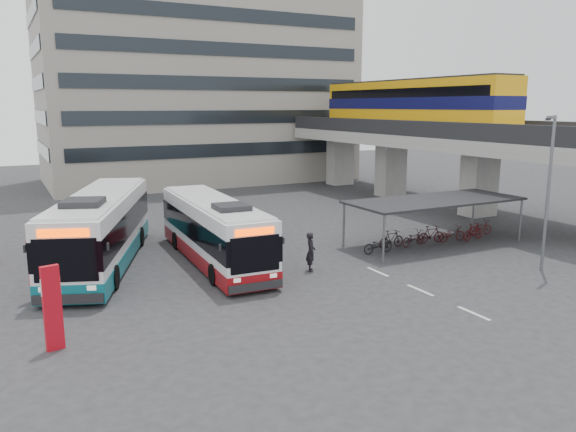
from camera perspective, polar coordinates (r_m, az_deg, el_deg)
name	(u,v)px	position (r m, az deg, el deg)	size (l,w,h in m)	color
ground	(332,279)	(25.32, 4.50, -6.44)	(120.00, 120.00, 0.00)	#28282B
viaduct	(424,124)	(45.57, 13.69, 9.09)	(8.00, 32.00, 9.68)	gray
bike_shelter	(434,220)	(32.31, 14.60, -0.41)	(10.00, 4.00, 2.54)	#595B60
office_block	(197,57)	(59.71, -9.26, 15.70)	(30.00, 15.00, 25.00)	gray
road_markings	(420,290)	(24.44, 13.30, -7.35)	(0.15, 7.60, 0.01)	beige
bus_main	(214,231)	(27.94, -7.57, -1.52)	(2.98, 11.41, 3.34)	white
bus_teal	(101,230)	(28.64, -18.43, -1.31)	(7.07, 12.79, 3.74)	white
pedestrian	(311,252)	(26.30, 2.33, -3.65)	(0.67, 0.44, 1.85)	black
lamp_post	(548,184)	(28.32, 24.94, 2.97)	(1.20, 0.61, 7.22)	#595B60
sign_totem_south	(52,307)	(19.31, -22.82, -8.51)	(0.60, 0.29, 2.77)	#B40B18
sign_totem_mid	(36,269)	(24.38, -24.26, -4.91)	(0.54, 0.27, 2.53)	#B40B18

